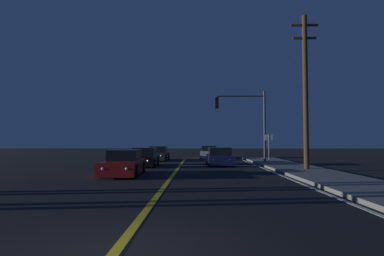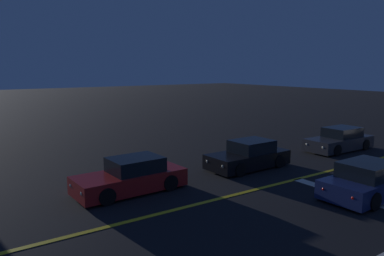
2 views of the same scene
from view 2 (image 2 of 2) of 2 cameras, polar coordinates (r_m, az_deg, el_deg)
lane_line_center at (r=12.09m, az=-11.86°, el=-14.36°), size 0.20×33.79×0.01m
stop_bar at (r=15.32m, az=24.41°, el=-9.87°), size 5.95×0.50×0.01m
car_lead_oncoming_navy at (r=15.67m, az=25.67°, el=-7.32°), size 2.01×4.45×1.34m
car_far_approaching_charcoal at (r=23.48m, az=21.69°, el=-1.77°), size 1.87×4.47×1.34m
car_side_waiting_red at (r=14.83m, az=-9.31°, el=-7.42°), size 2.01×4.39×1.34m
car_mid_block_black at (r=18.20m, az=8.67°, el=-4.27°), size 1.96×4.21×1.34m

